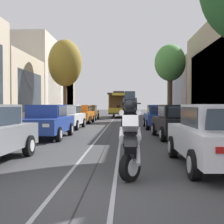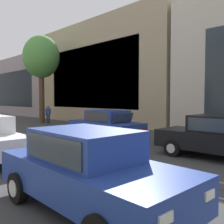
{
  "view_description": "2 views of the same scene",
  "coord_description": "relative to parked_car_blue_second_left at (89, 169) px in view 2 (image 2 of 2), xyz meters",
  "views": [
    {
      "loc": [
        0.73,
        -5.08,
        1.56
      ],
      "look_at": [
        -0.18,
        16.29,
        1.07
      ],
      "focal_mm": 48.0,
      "sensor_mm": 36.0,
      "label": 1
    },
    {
      "loc": [
        -6.07,
        4.99,
        2.18
      ],
      "look_at": [
        2.77,
        14.28,
        1.53
      ],
      "focal_mm": 41.31,
      "sensor_mm": 36.0,
      "label": 2
    }
  ],
  "objects": [
    {
      "name": "pedestrian_on_left_pavement",
      "position": [
        8.7,
        16.85,
        0.08
      ],
      "size": [
        0.55,
        0.42,
        1.56
      ],
      "color": "#282D38",
      "rests_on": "ground"
    },
    {
      "name": "parked_car_black_second_right",
      "position": [
        6.15,
        0.16,
        0.0
      ],
      "size": [
        2.12,
        4.41,
        1.58
      ],
      "color": "black",
      "rests_on": "ground"
    },
    {
      "name": "parked_car_blue_second_left",
      "position": [
        0.0,
        0.0,
        0.0
      ],
      "size": [
        2.02,
        4.37,
        1.58
      ],
      "color": "#233D93",
      "rests_on": "ground"
    },
    {
      "name": "building_facade_right",
      "position": [
        13.91,
        14.07,
        3.4
      ],
      "size": [
        5.9,
        49.64,
        9.16
      ],
      "color": "beige",
      "rests_on": "ground"
    },
    {
      "name": "parked_car_blue_mid_right",
      "position": [
        6.01,
        6.13,
        0.0
      ],
      "size": [
        2.02,
        4.37,
        1.58
      ],
      "color": "#233D93",
      "rests_on": "ground"
    },
    {
      "name": "street_tree_kerb_right_second",
      "position": [
        8.4,
        17.41,
        5.09
      ],
      "size": [
        3.2,
        3.45,
        7.88
      ],
      "color": "#4C3826",
      "rests_on": "ground"
    },
    {
      "name": "ground_plane",
      "position": [
        2.96,
        11.05,
        -0.8
      ],
      "size": [
        160.0,
        160.0,
        0.0
      ],
      "primitive_type": "plane",
      "color": "#38383A"
    }
  ]
}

